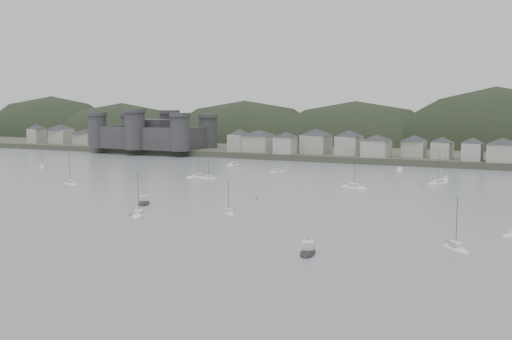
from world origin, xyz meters
The scene contains 10 objects.
ground centered at (0.00, 0.00, 0.00)m, with size 900.00×900.00×0.00m, color slate.
far_shore_land centered at (0.00, 295.00, 1.50)m, with size 900.00×250.00×3.00m, color #383D2D.
forested_ridge centered at (4.83, 269.40, -11.28)m, with size 851.55×103.94×102.57m.
castle centered at (-120.00, 179.80, 10.96)m, with size 66.00×43.00×20.00m.
waterfront_town centered at (50.59, 183.34, 8.66)m, with size 451.48×28.46×12.92m.
sailboat_lead centered at (-113.18, 91.42, 0.18)m, with size 7.40×7.50×10.93m.
moored_fleet centered at (-3.44, 64.39, 0.17)m, with size 251.47×176.75×13.90m.
motor_launch_near centered at (49.77, -0.29, 0.29)m, with size 4.71×8.22×3.86m.
motor_launch_far centered at (-12.61, 32.11, 0.29)m, with size 7.02×8.85×4.02m.
mooring_buoys centered at (-5.03, 66.79, 0.15)m, with size 163.62×100.93×0.70m.
Camera 1 is at (92.73, -103.77, 27.24)m, focal length 43.57 mm.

